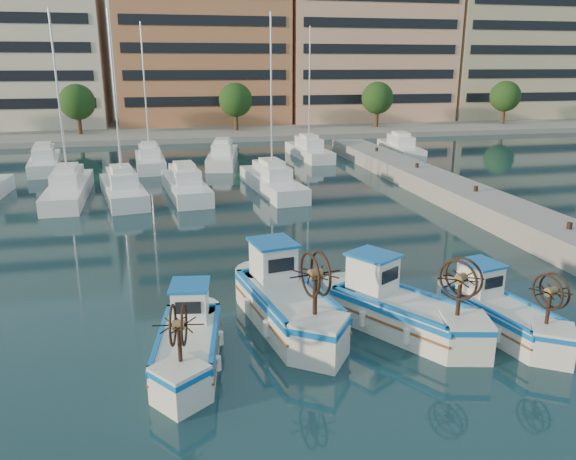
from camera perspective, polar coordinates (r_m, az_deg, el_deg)
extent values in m
plane|color=#1B3D47|center=(17.76, 4.24, -11.57)|extent=(300.00, 300.00, 0.00)
cube|color=gray|center=(29.97, 24.16, 0.06)|extent=(3.00, 60.00, 1.20)
cube|color=gray|center=(82.51, -9.28, 10.73)|extent=(180.00, 40.00, 0.60)
cube|color=beige|center=(82.12, -26.53, 16.82)|extent=(23.00, 14.00, 21.00)
cube|color=#C1764B|center=(80.32, -8.88, 19.75)|extent=(22.00, 14.00, 25.00)
cube|color=black|center=(73.35, -8.49, 20.09)|extent=(20.24, 0.12, 22.50)
cube|color=#F3AD87|center=(85.00, 7.70, 18.59)|extent=(23.00, 14.00, 22.00)
cube|color=black|center=(78.45, 9.52, 18.70)|extent=(21.16, 0.12, 19.80)
cube|color=#CAB58A|center=(95.28, 21.53, 18.02)|extent=(22.00, 14.00, 24.00)
cube|color=black|center=(89.48, 24.09, 17.91)|extent=(20.24, 0.12, 21.60)
cylinder|color=#3F2B19|center=(69.46, -20.40, 9.87)|extent=(0.50, 0.50, 3.00)
sphere|color=#23491A|center=(69.25, -20.63, 12.08)|extent=(4.00, 4.00, 4.00)
cylinder|color=#3F2B19|center=(69.36, -5.29, 10.80)|extent=(0.50, 0.50, 3.00)
sphere|color=#23491A|center=(69.15, -5.35, 13.03)|extent=(4.00, 4.00, 4.00)
cylinder|color=#3F2B19|center=(73.79, 8.98, 11.02)|extent=(0.50, 0.50, 3.00)
sphere|color=#23491A|center=(73.59, 9.08, 13.11)|extent=(4.00, 4.00, 4.00)
cylinder|color=#3F2B19|center=(82.01, 21.00, 10.68)|extent=(0.50, 0.50, 3.00)
sphere|color=#23491A|center=(81.83, 21.20, 12.56)|extent=(4.00, 4.00, 4.00)
cube|color=white|center=(38.88, -21.35, 3.74)|extent=(2.42, 9.89, 1.00)
cylinder|color=silver|center=(38.15, -22.23, 11.81)|extent=(0.12, 0.12, 11.00)
cube|color=white|center=(37.53, -16.42, 3.78)|extent=(3.57, 8.45, 1.00)
cylinder|color=silver|center=(36.77, -17.12, 12.16)|extent=(0.12, 0.12, 11.00)
cube|color=white|center=(37.75, -10.37, 4.26)|extent=(3.11, 8.64, 1.00)
cube|color=white|center=(38.36, -1.63, 4.72)|extent=(3.16, 9.66, 1.00)
cylinder|color=silver|center=(37.62, -1.70, 12.95)|extent=(0.12, 0.12, 11.00)
cube|color=white|center=(50.61, -23.45, 6.26)|extent=(3.40, 9.38, 1.00)
cube|color=white|center=(48.38, -13.84, 6.72)|extent=(2.68, 7.82, 1.00)
cylinder|color=silver|center=(47.79, -14.31, 13.23)|extent=(0.12, 0.12, 11.00)
cube|color=white|center=(49.57, -6.65, 7.32)|extent=(3.72, 9.42, 1.00)
cube|color=white|center=(52.27, 2.13, 7.89)|extent=(2.69, 8.67, 1.00)
cylinder|color=silver|center=(51.72, 2.19, 13.92)|extent=(0.12, 0.12, 11.00)
cube|color=white|center=(55.06, 11.32, 8.03)|extent=(3.18, 9.11, 1.00)
cube|color=silver|center=(16.69, -10.09, -11.88)|extent=(2.21, 4.07, 0.97)
cube|color=#0E60B6|center=(16.52, -10.16, -10.75)|extent=(2.27, 4.19, 0.15)
cube|color=blue|center=(16.55, -10.15, -10.93)|extent=(1.79, 3.64, 0.06)
cube|color=white|center=(17.25, -9.89, -7.23)|extent=(1.18, 1.33, 1.01)
cube|color=#0E60B6|center=(17.04, -9.98, -5.53)|extent=(1.34, 1.49, 0.07)
cylinder|color=#331E14|center=(14.77, -10.95, -11.45)|extent=(0.11, 0.11, 1.07)
cylinder|color=brown|center=(14.51, -11.07, -9.45)|extent=(0.33, 0.30, 0.26)
torus|color=#331E14|center=(14.53, -11.62, -9.45)|extent=(0.22, 1.08, 1.08)
torus|color=#331E14|center=(14.49, -10.52, -9.45)|extent=(0.22, 1.08, 1.08)
cube|color=silver|center=(18.65, 0.02, -8.04)|extent=(2.84, 5.06, 1.20)
cube|color=#0E60B6|center=(18.46, 0.02, -6.76)|extent=(2.93, 5.22, 0.18)
cube|color=blue|center=(18.49, 0.02, -6.97)|extent=(2.32, 4.51, 0.07)
cube|color=white|center=(19.36, -1.52, -3.19)|extent=(1.49, 1.67, 1.25)
cube|color=#0E60B6|center=(19.15, -1.54, -1.26)|extent=(1.69, 1.87, 0.09)
cylinder|color=#331E14|center=(16.42, 2.76, -6.80)|extent=(0.14, 0.14, 1.32)
cylinder|color=brown|center=(16.16, 2.79, -4.50)|extent=(0.41, 0.38, 0.32)
torus|color=#331E14|center=(16.09, 2.24, -4.58)|extent=(0.31, 1.33, 1.33)
torus|color=#331E14|center=(16.23, 3.34, -4.41)|extent=(0.31, 1.33, 1.33)
cube|color=silver|center=(18.67, 11.55, -8.52)|extent=(3.95, 4.75, 1.10)
cube|color=#0E60B6|center=(18.50, 11.63, -7.34)|extent=(4.06, 4.89, 0.17)
cube|color=blue|center=(18.53, 11.61, -7.53)|extent=(3.36, 4.16, 0.06)
cube|color=white|center=(18.90, 8.59, -4.33)|extent=(1.71, 1.77, 1.16)
cube|color=#0E60B6|center=(18.69, 8.67, -2.52)|extent=(1.92, 1.99, 0.08)
cylinder|color=#331E14|center=(17.33, 16.96, -6.75)|extent=(0.13, 0.13, 1.22)
cylinder|color=brown|center=(17.10, 17.14, -4.74)|extent=(0.44, 0.43, 0.29)
torus|color=#331E14|center=(16.96, 16.88, -4.89)|extent=(0.71, 1.08, 1.23)
torus|color=#331E14|center=(17.23, 17.40, -4.60)|extent=(0.71, 1.08, 1.23)
cube|color=silver|center=(19.50, 20.89, -8.45)|extent=(2.45, 4.12, 0.96)
cube|color=#0E60B6|center=(19.35, 21.00, -7.46)|extent=(2.52, 4.25, 0.15)
cube|color=blue|center=(19.37, 20.98, -7.62)|extent=(2.01, 3.67, 0.06)
cube|color=white|center=(19.83, 18.94, -4.72)|extent=(1.24, 1.38, 1.01)
cube|color=#0E60B6|center=(19.65, 19.09, -3.22)|extent=(1.41, 1.55, 0.07)
cylinder|color=#331E14|center=(18.11, 24.93, -7.35)|extent=(0.11, 0.11, 1.07)
cylinder|color=brown|center=(17.90, 25.15, -5.68)|extent=(0.34, 0.31, 0.26)
torus|color=#331E14|center=(17.80, 24.86, -5.77)|extent=(0.29, 1.06, 1.07)
torus|color=#331E14|center=(18.01, 25.43, -5.60)|extent=(0.29, 1.06, 1.07)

